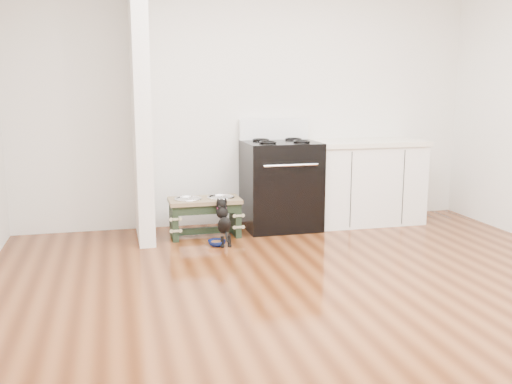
# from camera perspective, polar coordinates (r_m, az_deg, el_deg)

# --- Properties ---
(ground) EXTENTS (5.00, 5.00, 0.00)m
(ground) POSITION_cam_1_polar(r_m,az_deg,el_deg) (4.10, 7.81, -10.93)
(ground) COLOR #451F0C
(ground) RESTS_ON ground
(room_shell) EXTENTS (5.00, 5.00, 5.00)m
(room_shell) POSITION_cam_1_polar(r_m,az_deg,el_deg) (3.82, 8.44, 12.34)
(room_shell) COLOR silver
(room_shell) RESTS_ON ground
(partition_wall) EXTENTS (0.15, 0.80, 2.70)m
(partition_wall) POSITION_cam_1_polar(r_m,az_deg,el_deg) (5.63, -11.48, 8.90)
(partition_wall) COLOR silver
(partition_wall) RESTS_ON ground
(oven_range) EXTENTS (0.76, 0.69, 1.14)m
(oven_range) POSITION_cam_1_polar(r_m,az_deg,el_deg) (6.02, 2.47, 0.85)
(oven_range) COLOR black
(oven_range) RESTS_ON ground
(cabinet_run) EXTENTS (1.24, 0.64, 0.91)m
(cabinet_run) POSITION_cam_1_polar(r_m,az_deg,el_deg) (6.39, 10.87, 1.01)
(cabinet_run) COLOR white
(cabinet_run) RESTS_ON ground
(dog_feeder) EXTENTS (0.71, 0.38, 0.40)m
(dog_feeder) POSITION_cam_1_polar(r_m,az_deg,el_deg) (5.72, -5.14, -1.76)
(dog_feeder) COLOR black
(dog_feeder) RESTS_ON ground
(puppy) EXTENTS (0.12, 0.36, 0.43)m
(puppy) POSITION_cam_1_polar(r_m,az_deg,el_deg) (5.44, -3.27, -2.82)
(puppy) COLOR black
(puppy) RESTS_ON ground
(floor_bowl) EXTENTS (0.18, 0.18, 0.05)m
(floor_bowl) POSITION_cam_1_polar(r_m,az_deg,el_deg) (5.44, -3.93, -5.10)
(floor_bowl) COLOR #0B1851
(floor_bowl) RESTS_ON ground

